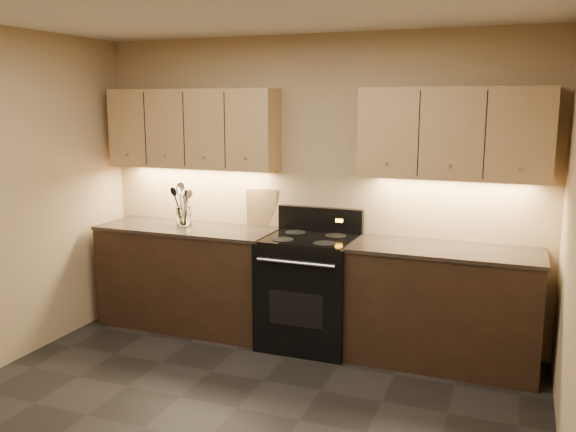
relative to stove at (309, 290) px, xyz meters
The scene contains 14 objects.
wall_back 0.88m from the stove, 104.10° to the left, with size 4.00×0.04×2.60m, color tan.
counter_left 1.18m from the stove, behind, with size 1.62×0.62×0.93m.
counter_right 1.10m from the stove, ahead, with size 1.46×0.62×0.93m.
stove is the anchor object (origin of this frame).
upper_cab_left 1.78m from the stove, behind, with size 1.60×0.30×0.70m, color tan.
upper_cab_right 1.73m from the stove, ahead, with size 1.44×0.30×0.70m, color tan.
outlet_plate 1.55m from the stove, 167.24° to the left, with size 0.09×0.01×0.12m, color #B2B5BA.
utensil_crock 1.34m from the stove, behind, with size 0.15×0.15×0.17m.
cutting_board 0.89m from the stove, 152.81° to the left, with size 0.28×0.02×0.35m, color tan.
wooden_spoon 1.41m from the stove, behind, with size 0.06×0.06×0.34m, color tan, non-canonical shape.
black_spoon 1.40m from the stove, behind, with size 0.06×0.06×0.36m, color black, non-canonical shape.
black_turner 1.37m from the stove, behind, with size 0.08×0.08×0.32m, color black, non-canonical shape.
steel_spatula 1.36m from the stove, behind, with size 0.08×0.08×0.35m, color silver, non-canonical shape.
steel_skimmer 1.37m from the stove, behind, with size 0.09×0.09×0.37m, color silver, non-canonical shape.
Camera 1 is at (1.69, -2.98, 2.04)m, focal length 38.00 mm.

